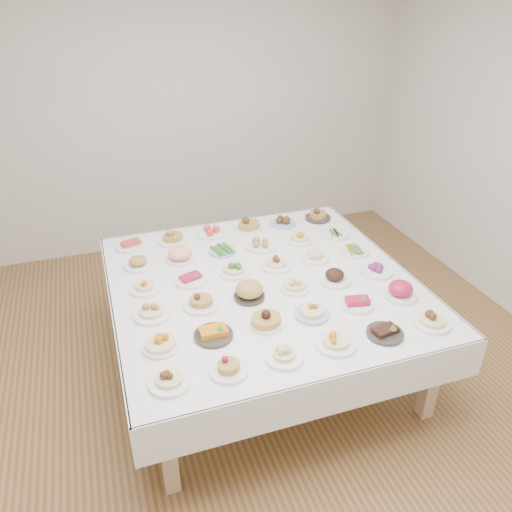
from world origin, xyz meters
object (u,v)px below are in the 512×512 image
object	(u,v)px
dish_0	(169,377)
dish_18	(145,284)
dish_35	(318,213)
display_table	(263,289)

from	to	relation	value
dish_0	dish_18	xyz separation A→B (m)	(0.01, 0.98, -0.01)
dish_18	dish_35	bearing A→B (deg)	22.36
dish_18	dish_0	bearing A→B (deg)	-90.34
dish_0	dish_18	bearing A→B (deg)	89.66
dish_0	display_table	bearing A→B (deg)	44.79
display_table	dish_35	xyz separation A→B (m)	(0.83, 0.83, 0.13)
dish_35	display_table	bearing A→B (deg)	-134.73
display_table	dish_0	size ratio (longest dim) A/B	9.38
dish_0	dish_35	bearing A→B (deg)	45.03
dish_35	dish_18	bearing A→B (deg)	-157.64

